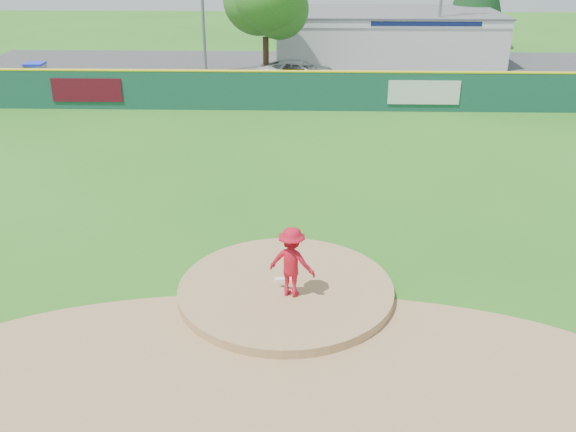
{
  "coord_description": "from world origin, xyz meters",
  "views": [
    {
      "loc": [
        0.47,
        -14.16,
        8.62
      ],
      "look_at": [
        0.0,
        2.0,
        1.3
      ],
      "focal_mm": 40.0,
      "sensor_mm": 36.0,
      "label": 1
    }
  ],
  "objects_px": {
    "van": "(299,72)",
    "deciduous_tree": "(265,3)",
    "playground_slide": "(36,77)",
    "pool_building_grp": "(386,35)",
    "pitcher": "(292,262)"
  },
  "relations": [
    {
      "from": "playground_slide",
      "to": "deciduous_tree",
      "type": "bearing_deg",
      "value": 13.58
    },
    {
      "from": "pitcher",
      "to": "deciduous_tree",
      "type": "relative_size",
      "value": 0.25
    },
    {
      "from": "van",
      "to": "deciduous_tree",
      "type": "xyz_separation_m",
      "value": [
        -1.99,
        0.95,
        3.85
      ]
    },
    {
      "from": "pitcher",
      "to": "playground_slide",
      "type": "height_order",
      "value": "pitcher"
    },
    {
      "from": "pitcher",
      "to": "pool_building_grp",
      "type": "xyz_separation_m",
      "value": [
        5.84,
        32.4,
        0.51
      ]
    },
    {
      "from": "deciduous_tree",
      "to": "van",
      "type": "bearing_deg",
      "value": -25.45
    },
    {
      "from": "pool_building_grp",
      "to": "playground_slide",
      "type": "distance_m",
      "value": 23.26
    },
    {
      "from": "pitcher",
      "to": "pool_building_grp",
      "type": "bearing_deg",
      "value": -81.55
    },
    {
      "from": "van",
      "to": "pool_building_grp",
      "type": "relative_size",
      "value": 0.32
    },
    {
      "from": "pool_building_grp",
      "to": "deciduous_tree",
      "type": "relative_size",
      "value": 2.07
    },
    {
      "from": "pitcher",
      "to": "van",
      "type": "relative_size",
      "value": 0.37
    },
    {
      "from": "pitcher",
      "to": "pool_building_grp",
      "type": "relative_size",
      "value": 0.12
    },
    {
      "from": "playground_slide",
      "to": "deciduous_tree",
      "type": "relative_size",
      "value": 0.39
    },
    {
      "from": "van",
      "to": "playground_slide",
      "type": "height_order",
      "value": "playground_slide"
    },
    {
      "from": "van",
      "to": "playground_slide",
      "type": "bearing_deg",
      "value": 108.41
    }
  ]
}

